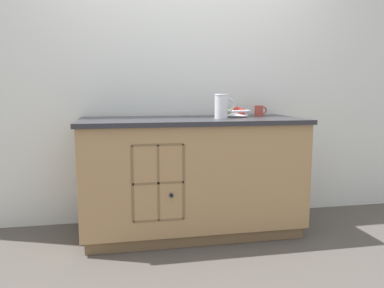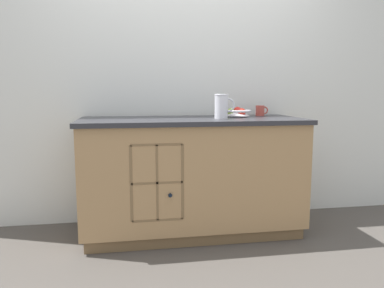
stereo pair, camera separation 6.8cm
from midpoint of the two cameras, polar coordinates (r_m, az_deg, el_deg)
The scene contains 6 objects.
ground_plane at distance 3.15m, azimuth 0.64°, elevation -13.14°, with size 14.00×14.00×0.00m, color #4C4742.
back_wall at distance 3.34m, azimuth -0.61°, elevation 10.39°, with size 4.40×0.06×2.55m, color silver.
kitchen_island at distance 3.01m, azimuth 0.62°, elevation -4.78°, with size 1.75×0.72×0.93m.
fruit_bowl at distance 3.15m, azimuth 7.56°, elevation 4.83°, with size 0.23×0.23×0.08m.
white_pitcher at distance 2.92m, azimuth 5.21°, elevation 5.82°, with size 0.16×0.11×0.19m.
ceramic_mug at distance 3.34m, azimuth 10.97°, elevation 5.03°, with size 0.11×0.08×0.09m.
Camera 2 is at (-0.50, -2.89, 1.13)m, focal length 35.00 mm.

